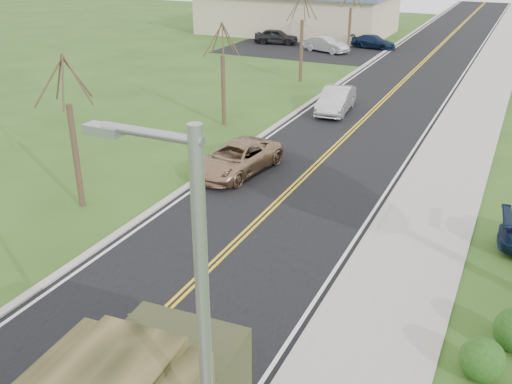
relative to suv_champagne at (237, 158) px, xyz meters
The scene contains 15 objects.
road 24.38m from the suv_champagne, 82.93° to the left, with size 8.00×120.00×0.01m, color black.
curb_right 25.23m from the suv_champagne, 73.53° to the left, with size 0.30×120.00×0.12m, color #9E998E.
sidewalk_right 25.78m from the suv_champagne, 69.80° to the left, with size 3.20×120.00×0.10m, color #9E998E.
curb_left 24.22m from the suv_champagne, 92.72° to the left, with size 0.30×120.00×0.10m, color #9E998E.
street_light 18.51m from the suv_champagne, 64.16° to the right, with size 1.65×0.22×8.00m.
bare_tree_a 7.32m from the suv_champagne, 124.54° to the right, with size 1.93×2.26×6.08m.
bare_tree_b 7.58m from the suv_champagne, 122.90° to the left, with size 1.83×2.14×5.73m.
bare_tree_c 18.74m from the suv_champagne, 102.41° to the left, with size 2.04×2.39×6.42m.
bare_tree_d 30.51m from the suv_champagne, 97.55° to the left, with size 1.88×2.20×5.91m.
commercial_building 42.25m from the suv_champagne, 107.92° to the left, with size 25.50×21.50×5.65m.
suv_champagne is the anchor object (origin of this frame).
sedan_silver 11.43m from the suv_champagne, 85.04° to the left, with size 1.61×4.61×1.52m, color #BABABF.
lot_car_dark 34.42m from the suv_champagne, 110.60° to the left, with size 1.76×4.36×1.49m, color black.
lot_car_silver 30.82m from the suv_champagne, 101.47° to the left, with size 1.55×4.43×1.46m, color silver.
lot_car_navy 34.11m from the suv_champagne, 94.46° to the left, with size 1.76×4.34×1.26m, color #0E1B33.
Camera 1 is at (8.24, -5.71, 9.90)m, focal length 40.00 mm.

